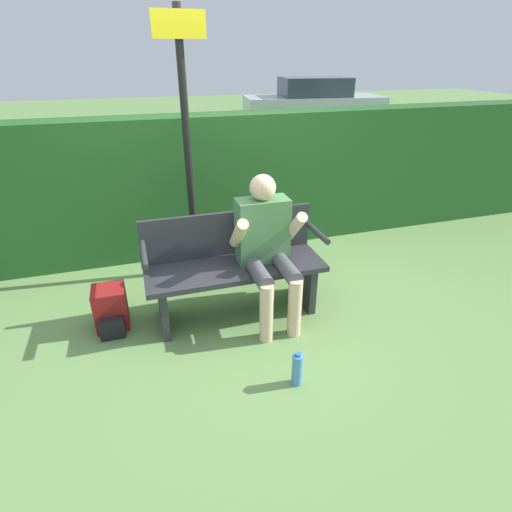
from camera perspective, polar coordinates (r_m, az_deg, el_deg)
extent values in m
plane|color=#668E4C|center=(3.61, -2.77, -8.03)|extent=(40.00, 40.00, 0.00)
cube|color=#235623|center=(4.57, -7.68, 10.00)|extent=(12.00, 0.41, 1.50)
cube|color=#2D2D33|center=(3.37, -2.94, -1.74)|extent=(1.50, 0.51, 0.05)
cube|color=#2D2D33|center=(3.48, -4.01, 3.24)|extent=(1.50, 0.04, 0.40)
cube|color=#2D2D33|center=(3.42, -13.21, -6.69)|extent=(0.06, 0.46, 0.43)
cube|color=#2D2D33|center=(3.67, 6.74, -3.57)|extent=(0.06, 0.46, 0.43)
cylinder|color=#2D2D33|center=(3.18, -15.80, 0.28)|extent=(0.05, 0.46, 0.05)
cylinder|color=#2D2D33|center=(3.49, 8.59, 3.47)|extent=(0.05, 0.46, 0.05)
cube|color=#4C7F4C|center=(3.35, 0.91, 3.71)|extent=(0.43, 0.22, 0.54)
sphere|color=beige|center=(3.22, 0.96, 9.74)|extent=(0.21, 0.21, 0.21)
cylinder|color=#4C4C51|center=(3.21, 0.19, -2.10)|extent=(0.13, 0.48, 0.13)
cylinder|color=#4C4C51|center=(3.28, 4.16, -1.50)|extent=(0.13, 0.48, 0.13)
cylinder|color=beige|center=(3.16, 1.50, -8.16)|extent=(0.11, 0.11, 0.51)
cylinder|color=beige|center=(3.23, 5.55, -7.40)|extent=(0.11, 0.11, 0.51)
cylinder|color=beige|center=(3.14, -2.48, 3.23)|extent=(0.09, 0.33, 0.33)
cylinder|color=beige|center=(3.29, 5.62, 4.21)|extent=(0.09, 0.33, 0.33)
cube|color=maroon|center=(3.56, -20.03, -6.91)|extent=(0.26, 0.25, 0.36)
cube|color=black|center=(3.47, -19.83, -9.67)|extent=(0.20, 0.09, 0.16)
cylinder|color=#4C8CCC|center=(2.88, 5.90, -15.83)|extent=(0.08, 0.08, 0.25)
cylinder|color=#2D66B2|center=(2.79, 6.03, -13.83)|extent=(0.04, 0.04, 0.02)
cylinder|color=black|center=(3.87, -9.68, 13.91)|extent=(0.07, 0.07, 2.43)
cube|color=yellow|center=(3.74, -10.99, 29.78)|extent=(0.44, 0.02, 0.21)
cube|color=#B7BCC6|center=(13.31, 8.17, 20.18)|extent=(4.38, 2.15, 0.70)
cube|color=#333D4C|center=(13.25, 8.35, 22.82)|extent=(2.19, 1.67, 0.54)
cylinder|color=black|center=(14.48, 12.40, 19.49)|extent=(0.63, 0.26, 0.61)
cylinder|color=black|center=(13.08, 14.88, 18.48)|extent=(0.63, 0.26, 0.61)
cylinder|color=black|center=(13.76, 1.61, 19.69)|extent=(0.63, 0.26, 0.61)
cylinder|color=black|center=(12.28, 3.05, 18.77)|extent=(0.63, 0.26, 0.61)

